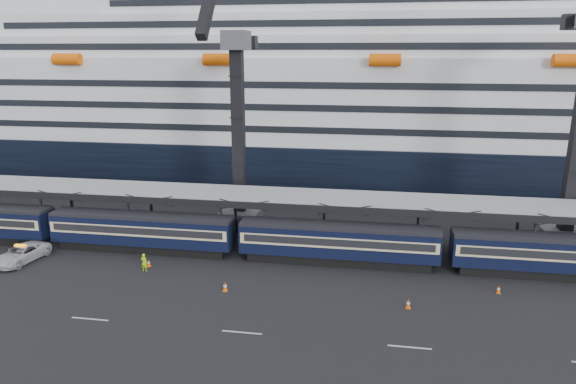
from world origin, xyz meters
name	(u,v)px	position (x,y,z in m)	size (l,w,h in m)	color
ground	(433,321)	(0.00, 0.00, 0.00)	(260.00, 260.00, 0.00)	black
lane_markings	(573,372)	(8.15, -5.23, 0.01)	(111.00, 4.27, 0.02)	beige
train	(373,244)	(-4.65, 10.00, 2.20)	(133.05, 3.00, 4.05)	black
canopy	(422,203)	(0.00, 14.00, 5.25)	(130.00, 6.25, 5.53)	#919499
cruise_ship	(400,101)	(-1.08, 45.99, 12.34)	(214.09, 28.84, 34.00)	black
crane_dark_near	(237,125)	(-20.00, 18.59, 11.93)	(4.50, 17.75, 35.08)	#484B4F
pickup_truck	(21,254)	(-38.47, 5.29, 0.80)	(2.65, 5.74, 1.60)	silver
worker	(144,262)	(-25.67, 5.09, 0.88)	(0.64, 0.42, 1.75)	#ADE60C
traffic_cone_b	(149,263)	(-25.75, 6.21, 0.35)	(0.36, 0.36, 0.72)	#FF5F08
traffic_cone_c	(225,286)	(-17.09, 2.33, 0.42)	(0.43, 0.43, 0.85)	#FF5F08
traffic_cone_d	(408,303)	(-1.77, 1.79, 0.39)	(0.40, 0.40, 0.79)	#FF5F08
traffic_cone_e	(499,289)	(5.97, 5.75, 0.34)	(0.35, 0.35, 0.69)	#FF5F08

